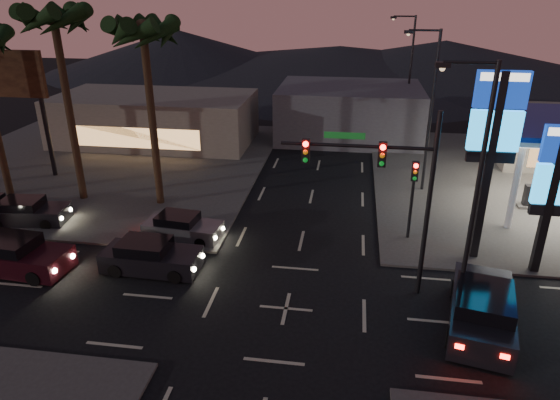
% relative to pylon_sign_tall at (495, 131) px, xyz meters
% --- Properties ---
extents(ground, '(140.00, 140.00, 0.00)m').
position_rel_pylon_sign_tall_xyz_m(ground, '(-8.50, -5.50, -6.39)').
color(ground, black).
rests_on(ground, ground).
extents(corner_lot_ne, '(24.00, 24.00, 0.12)m').
position_rel_pylon_sign_tall_xyz_m(corner_lot_ne, '(7.50, 10.50, -6.33)').
color(corner_lot_ne, '#47443F').
rests_on(corner_lot_ne, ground).
extents(corner_lot_nw, '(24.00, 24.00, 0.12)m').
position_rel_pylon_sign_tall_xyz_m(corner_lot_nw, '(-24.50, 10.50, -6.33)').
color(corner_lot_nw, '#47443F').
rests_on(corner_lot_nw, ground).
extents(pylon_sign_tall, '(2.20, 0.35, 9.00)m').
position_rel_pylon_sign_tall_xyz_m(pylon_sign_tall, '(0.00, 0.00, 0.00)').
color(pylon_sign_tall, black).
rests_on(pylon_sign_tall, ground).
extents(pylon_sign_short, '(1.60, 0.35, 7.00)m').
position_rel_pylon_sign_tall_xyz_m(pylon_sign_short, '(2.50, -1.00, -1.74)').
color(pylon_sign_short, black).
rests_on(pylon_sign_short, ground).
extents(traffic_signal_mast, '(6.10, 0.39, 8.00)m').
position_rel_pylon_sign_tall_xyz_m(traffic_signal_mast, '(-4.74, -3.51, -1.17)').
color(traffic_signal_mast, black).
rests_on(traffic_signal_mast, ground).
extents(pedestal_signal, '(0.32, 0.39, 4.30)m').
position_rel_pylon_sign_tall_xyz_m(pedestal_signal, '(-3.00, 1.48, -3.47)').
color(pedestal_signal, black).
rests_on(pedestal_signal, ground).
extents(streetlight_near, '(2.14, 0.25, 10.00)m').
position_rel_pylon_sign_tall_xyz_m(streetlight_near, '(-1.71, -4.50, -0.68)').
color(streetlight_near, black).
rests_on(streetlight_near, ground).
extents(streetlight_mid, '(2.14, 0.25, 10.00)m').
position_rel_pylon_sign_tall_xyz_m(streetlight_mid, '(-1.71, 8.50, -0.68)').
color(streetlight_mid, black).
rests_on(streetlight_mid, ground).
extents(streetlight_far, '(2.14, 0.25, 10.00)m').
position_rel_pylon_sign_tall_xyz_m(streetlight_far, '(-1.71, 22.50, -0.68)').
color(streetlight_far, black).
rests_on(streetlight_far, ground).
extents(palm_a, '(4.41, 4.41, 10.86)m').
position_rel_pylon_sign_tall_xyz_m(palm_a, '(-17.50, 4.00, 3.03)').
color(palm_a, black).
rests_on(palm_a, ground).
extents(palm_b, '(4.41, 4.41, 11.46)m').
position_rel_pylon_sign_tall_xyz_m(palm_b, '(-22.50, 4.00, 3.58)').
color(palm_b, black).
rests_on(palm_b, ground).
extents(billboard, '(6.00, 0.30, 8.50)m').
position_rel_pylon_sign_tall_xyz_m(billboard, '(-29.00, 7.50, -0.06)').
color(billboard, black).
rests_on(billboard, ground).
extents(building_far_west, '(16.00, 8.00, 4.00)m').
position_rel_pylon_sign_tall_xyz_m(building_far_west, '(-22.50, 16.50, -4.39)').
color(building_far_west, '#726B5B').
rests_on(building_far_west, ground).
extents(building_far_mid, '(12.00, 9.00, 4.40)m').
position_rel_pylon_sign_tall_xyz_m(building_far_mid, '(-6.50, 20.50, -4.19)').
color(building_far_mid, '#4C4C51').
rests_on(building_far_mid, ground).
extents(hill_left, '(40.00, 40.00, 6.00)m').
position_rel_pylon_sign_tall_xyz_m(hill_left, '(-33.50, 54.50, -3.39)').
color(hill_left, black).
rests_on(hill_left, ground).
extents(hill_right, '(50.00, 50.00, 5.00)m').
position_rel_pylon_sign_tall_xyz_m(hill_right, '(6.50, 54.50, -3.89)').
color(hill_right, black).
rests_on(hill_right, ground).
extents(hill_center, '(60.00, 60.00, 4.00)m').
position_rel_pylon_sign_tall_xyz_m(hill_center, '(-8.50, 54.50, -4.39)').
color(hill_center, black).
rests_on(hill_center, ground).
extents(car_lane_a_front, '(4.67, 2.08, 1.50)m').
position_rel_pylon_sign_tall_xyz_m(car_lane_a_front, '(-15.15, -3.38, -5.70)').
color(car_lane_a_front, black).
rests_on(car_lane_a_front, ground).
extents(car_lane_a_mid, '(5.16, 2.45, 1.64)m').
position_rel_pylon_sign_tall_xyz_m(car_lane_a_mid, '(-21.35, -4.30, -5.63)').
color(car_lane_a_mid, black).
rests_on(car_lane_a_mid, ground).
extents(car_lane_b_front, '(4.25, 2.10, 1.34)m').
position_rel_pylon_sign_tall_xyz_m(car_lane_b_front, '(-14.73, -0.11, -5.77)').
color(car_lane_b_front, slate).
rests_on(car_lane_b_front, ground).
extents(car_lane_b_mid, '(4.52, 2.24, 1.43)m').
position_rel_pylon_sign_tall_xyz_m(car_lane_b_mid, '(-23.87, 0.41, -5.73)').
color(car_lane_b_mid, black).
rests_on(car_lane_b_mid, ground).
extents(suv_station, '(3.30, 5.67, 1.78)m').
position_rel_pylon_sign_tall_xyz_m(suv_station, '(-0.88, -5.61, -5.57)').
color(suv_station, black).
rests_on(suv_station, ground).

